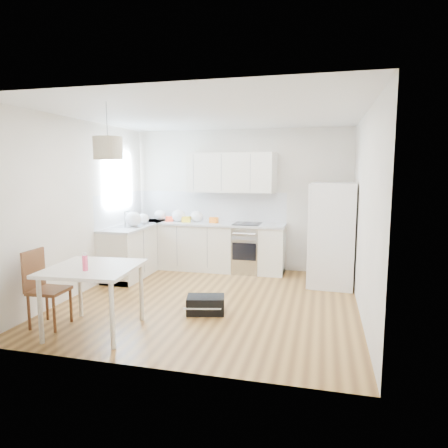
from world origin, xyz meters
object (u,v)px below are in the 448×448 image
Objects in this scene: dining_table at (93,274)px; dining_chair at (49,289)px; gym_bag at (206,305)px; refrigerator at (333,234)px.

dining_chair is (-0.62, 0.01, -0.23)m from dining_table.
dining_table reaches higher than gym_bag.
refrigerator is at bearing 39.94° from dining_table.
gym_bag is at bearing 34.72° from dining_table.
refrigerator reaches higher than dining_chair.
dining_table is at bearing -132.81° from refrigerator.
dining_table is (-2.79, -2.73, -0.15)m from refrigerator.
refrigerator reaches higher than dining_table.
dining_table is at bearing -2.65° from dining_chair.
gym_bag is (-1.68, -1.83, -0.74)m from refrigerator.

